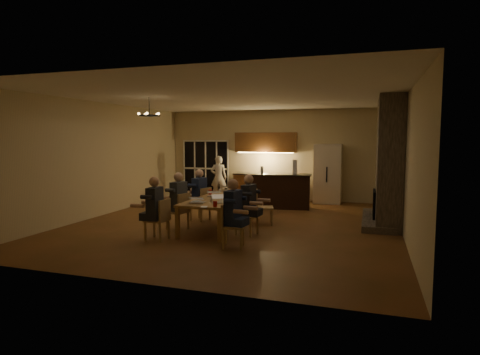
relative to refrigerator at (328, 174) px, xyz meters
name	(u,v)px	position (x,y,z in m)	size (l,w,h in m)	color
floor	(236,224)	(-1.90, -4.15, -1.00)	(9.00, 9.00, 0.00)	brown
back_wall	(276,155)	(-1.90, 0.37, 0.60)	(8.00, 0.04, 3.20)	tan
left_wall	(102,159)	(-5.92, -4.15, 0.60)	(0.04, 9.00, 3.20)	tan
right_wall	(406,165)	(2.12, -4.15, 0.60)	(0.04, 9.00, 3.20)	tan
ceiling	(235,97)	(-1.90, -4.15, 2.22)	(8.00, 9.00, 0.04)	white
french_doors	(206,168)	(-4.60, 0.32, 0.05)	(1.86, 0.08, 2.10)	black
fireplace	(389,162)	(1.80, -2.95, 0.60)	(0.58, 2.50, 3.20)	#685B51
kitchenette	(265,166)	(-2.20, 0.05, 0.20)	(2.24, 0.68, 2.40)	brown
refrigerator	(328,174)	(0.00, 0.00, 0.00)	(0.90, 0.68, 2.00)	#EDDFC6
dining_table	(221,212)	(-2.11, -4.64, -0.62)	(1.10, 2.91, 0.75)	#B27747
bar_island	(278,191)	(-1.38, -1.50, -0.46)	(2.07, 0.68, 1.08)	black
chair_left_near	(157,219)	(-2.99, -6.23, -0.55)	(0.44, 0.44, 0.89)	tan
chair_left_mid	(178,211)	(-3.02, -5.20, -0.55)	(0.44, 0.44, 0.89)	tan
chair_left_far	(200,204)	(-2.94, -4.04, -0.55)	(0.44, 0.44, 0.89)	tan
chair_right_near	(233,226)	(-1.22, -6.30, -0.55)	(0.44, 0.44, 0.89)	tan
chair_right_mid	(247,216)	(-1.27, -5.20, -0.55)	(0.44, 0.44, 0.89)	tan
chair_right_far	(265,207)	(-1.18, -3.99, -0.55)	(0.44, 0.44, 0.89)	tan
person_left_near	(155,209)	(-3.00, -6.29, -0.31)	(0.60, 0.60, 1.38)	#24262E
person_right_near	(233,213)	(-1.24, -6.27, -0.31)	(0.60, 0.60, 1.38)	#1E2A4C
person_left_mid	(179,201)	(-3.00, -5.16, -0.31)	(0.60, 0.60, 1.38)	#3D4448
person_right_mid	(249,205)	(-1.24, -5.19, -0.31)	(0.60, 0.60, 1.38)	#24262E
person_left_far	(200,195)	(-2.94, -4.07, -0.31)	(0.60, 0.60, 1.38)	#1E2A4C
standing_person	(219,178)	(-3.81, -0.39, -0.21)	(0.57, 0.38, 1.57)	silver
chandelier	(149,116)	(-3.88, -4.95, 1.75)	(0.54, 0.54, 0.03)	black
laptop_a	(197,198)	(-2.31, -5.62, -0.14)	(0.32, 0.28, 0.23)	silver
laptop_b	(219,198)	(-1.84, -5.47, -0.14)	(0.32, 0.28, 0.23)	silver
laptop_c	(214,192)	(-2.34, -4.55, -0.14)	(0.32, 0.28, 0.23)	silver
laptop_d	(233,193)	(-1.80, -4.62, -0.14)	(0.32, 0.28, 0.23)	silver
laptop_e	(228,187)	(-2.33, -3.49, -0.14)	(0.32, 0.28, 0.23)	silver
laptop_f	(246,188)	(-1.77, -3.67, -0.14)	(0.32, 0.28, 0.23)	silver
mug_front	(212,197)	(-2.18, -5.07, -0.20)	(0.08, 0.08, 0.10)	white
mug_mid	(234,193)	(-1.97, -4.10, -0.20)	(0.08, 0.08, 0.10)	white
mug_back	(220,191)	(-2.44, -3.85, -0.20)	(0.07, 0.07, 0.10)	white
redcup_near	(215,204)	(-1.74, -5.99, -0.19)	(0.09, 0.09, 0.12)	#AC130B
redcup_mid	(210,192)	(-2.56, -4.25, -0.19)	(0.08, 0.08, 0.12)	#AC130B
can_silver	(211,199)	(-2.08, -5.37, -0.19)	(0.07, 0.07, 0.12)	#B2B2B7
can_cola	(236,188)	(-2.20, -3.26, -0.19)	(0.07, 0.07, 0.12)	#3F0F0C
can_right	(241,194)	(-1.67, -4.41, -0.19)	(0.06, 0.06, 0.12)	#B2B2B7
plate_near	(224,201)	(-1.80, -5.26, -0.24)	(0.25, 0.25, 0.02)	white
plate_left	(197,201)	(-2.37, -5.50, -0.24)	(0.23, 0.23, 0.02)	white
plate_far	(246,193)	(-1.70, -3.88, -0.24)	(0.25, 0.25, 0.02)	white
notepad	(204,207)	(-1.94, -6.10, -0.24)	(0.14, 0.19, 0.01)	white
bar_bottle	(262,170)	(-1.88, -1.62, 0.20)	(0.09, 0.09, 0.24)	#99999E
bar_blender	(295,167)	(-0.88, -1.42, 0.30)	(0.14, 0.14, 0.45)	silver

